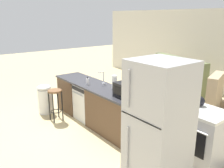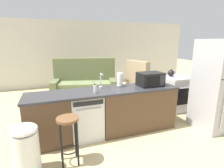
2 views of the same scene
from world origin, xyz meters
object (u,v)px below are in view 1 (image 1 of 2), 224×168
refrigerator (158,128)px  couch (171,89)px  stove_range (201,136)px  paper_towel_roll (114,82)px  dishwasher (89,102)px  armchair (222,115)px  kettle (200,101)px  trash_bin (45,99)px  soap_bottle (88,81)px  microwave (128,91)px  bar_stool (55,99)px

refrigerator → couch: bearing=125.5°
stove_range → paper_towel_roll: 1.97m
dishwasher → armchair: 2.96m
refrigerator → couch: refrigerator is taller
paper_towel_roll → kettle: (1.68, 0.52, -0.05)m
trash_bin → armchair: (3.21, 2.62, -0.03)m
dishwasher → refrigerator: bearing=-11.9°
refrigerator → paper_towel_roll: bearing=158.9°
stove_range → trash_bin: stove_range is taller
dishwasher → couch: couch is taller
refrigerator → soap_bottle: refrigerator is taller
stove_range → armchair: 1.42m
refrigerator → trash_bin: bearing=-177.5°
soap_bottle → trash_bin: (-1.12, -0.58, -0.59)m
refrigerator → kettle: refrigerator is taller
soap_bottle → paper_towel_roll: bearing=25.6°
trash_bin → couch: bearing=65.7°
dishwasher → armchair: size_ratio=0.70×
microwave → kettle: microwave is taller
soap_bottle → kettle: kettle is taller
bar_stool → trash_bin: bearing=-177.1°
kettle → microwave: bearing=-147.3°
dishwasher → couch: size_ratio=0.39×
microwave → stove_range: bearing=24.2°
soap_bottle → trash_bin: bearing=-152.7°
stove_range → kettle: 0.57m
stove_range → bar_stool: (-2.99, -1.22, 0.08)m
microwave → bar_stool: bearing=-159.2°
paper_towel_roll → armchair: (1.49, 1.76, -0.69)m
bar_stool → trash_bin: size_ratio=1.00×
stove_range → armchair: bearing=104.3°
dishwasher → kettle: (2.43, 0.68, 0.56)m
stove_range → couch: size_ratio=0.42×
microwave → soap_bottle: 1.23m
kettle → armchair: 1.40m
couch → armchair: size_ratio=1.80×
soap_bottle → armchair: bearing=44.3°
paper_towel_roll → soap_bottle: paper_towel_roll is taller
dishwasher → soap_bottle: bearing=-38.5°
stove_range → armchair: armchair is taller
kettle → trash_bin: 3.72m
kettle → bar_stool: 3.17m
soap_bottle → dishwasher: bearing=141.5°
trash_bin → kettle: bearing=22.2°
dishwasher → soap_bottle: soap_bottle is taller
couch → armchair: bearing=-16.5°
microwave → kettle: (1.06, 0.68, -0.05)m
soap_bottle → armchair: size_ratio=0.15×
refrigerator → bar_stool: refrigerator is taller
stove_range → trash_bin: bearing=-160.6°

